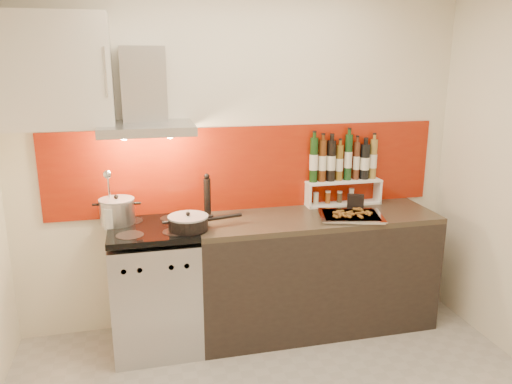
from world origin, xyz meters
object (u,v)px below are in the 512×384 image
object	(u,v)px
baking_tray	(351,216)
range_stove	(156,289)
pepper_mill	(207,197)
saute_pan	(189,222)
stock_pot	(117,211)
counter	(315,271)

from	to	relation	value
baking_tray	range_stove	bearing A→B (deg)	175.65
pepper_mill	baking_tray	distance (m)	1.06
range_stove	pepper_mill	xyz separation A→B (m)	(0.40, 0.13, 0.62)
range_stove	saute_pan	bearing A→B (deg)	-25.78
range_stove	pepper_mill	size ratio (longest dim) A/B	2.73
stock_pot	pepper_mill	world-z (taller)	pepper_mill
saute_pan	baking_tray	xyz separation A→B (m)	(1.18, 0.01, -0.04)
pepper_mill	baking_tray	bearing A→B (deg)	-13.42
baking_tray	counter	bearing A→B (deg)	153.16
counter	baking_tray	size ratio (longest dim) A/B	3.40
counter	stock_pot	distance (m)	1.54
range_stove	stock_pot	xyz separation A→B (m)	(-0.23, 0.13, 0.56)
range_stove	baking_tray	xyz separation A→B (m)	(1.42, -0.11, 0.47)
range_stove	counter	size ratio (longest dim) A/B	0.51
baking_tray	pepper_mill	bearing A→B (deg)	166.58
counter	saute_pan	xyz separation A→B (m)	(-0.96, -0.12, 0.51)
pepper_mill	stock_pot	bearing A→B (deg)	-179.27
counter	baking_tray	xyz separation A→B (m)	(0.22, -0.11, 0.47)
stock_pot	saute_pan	xyz separation A→B (m)	(0.47, -0.24, -0.04)
stock_pot	baking_tray	distance (m)	1.67
stock_pot	baking_tray	world-z (taller)	stock_pot
range_stove	baking_tray	size ratio (longest dim) A/B	1.72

